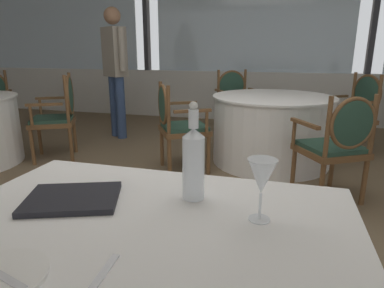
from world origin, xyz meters
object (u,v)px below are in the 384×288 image
Objects in this scene: water_bottle at (193,161)px; dining_chair_1_2 at (60,111)px; dining_chair_2_1 at (234,99)px; diner_person_0 at (115,65)px; menu_book at (73,198)px; dining_chair_2_0 at (356,109)px; side_plate at (0,277)px; dining_chair_2_2 at (176,121)px; dining_chair_2_3 at (338,141)px; wine_glass at (262,178)px.

water_bottle is 0.34× the size of dining_chair_1_2.
dining_chair_2_1 is 1.71m from diner_person_0.
dining_chair_2_0 reaches higher than menu_book.
water_bottle is at bearing 59.82° from side_plate.
dining_chair_1_2 is 1.40m from dining_chair_2_2.
dining_chair_2_2 reaches higher than side_plate.
dining_chair_2_0 is 2.16m from dining_chair_2_2.
side_plate is 0.61m from water_bottle.
dining_chair_1_2 is 1.06× the size of dining_chair_2_2.
dining_chair_2_1 is 2.16m from dining_chair_2_3.
dining_chair_2_1 is at bearing 137.26° from diner_person_0.
side_plate is at bearing 125.41° from dining_chair_2_3.
water_bottle is at bearing -101.33° from dining_chair_2_2.
diner_person_0 is (-1.71, 3.81, 0.27)m from side_plate.
water_bottle is at bearing -1.31° from menu_book.
menu_book is 2.96m from dining_chair_1_2.
wine_glass is 0.20× the size of dining_chair_1_2.
menu_book is 2.34m from dining_chair_2_2.
dining_chair_2_3 is at bearing 75.63° from wine_glass.
dining_chair_2_2 is (1.40, -0.06, -0.02)m from dining_chair_1_2.
dining_chair_1_2 is at bearing -82.13° from dining_chair_2_1.
wine_glass is 0.62m from menu_book.
diner_person_0 is (0.16, 1.07, 0.46)m from dining_chair_1_2.
water_bottle is 0.34× the size of dining_chair_2_0.
wine_glass is at bearing -17.16° from menu_book.
water_bottle reaches higher than dining_chair_2_1.
menu_book is 0.32× the size of dining_chair_2_2.
dining_chair_1_2 is (-1.87, 2.74, -0.19)m from side_plate.
menu_book is 0.17× the size of diner_person_0.
dining_chair_2_2 is 1.53m from dining_chair_2_3.
diner_person_0 reaches higher than dining_chair_2_0.
dining_chair_2_0 is at bearing 75.66° from wine_glass.
dining_chair_2_3 is (1.11, -1.85, -0.03)m from dining_chair_2_1.
dining_chair_2_1 is 0.54× the size of diner_person_0.
side_plate is at bearing -111.02° from dining_chair_2_2.
dining_chair_1_2 is at bearing 124.31° from side_plate.
water_bottle is at bearing -24.66° from dining_chair_2_1.
wine_glass is at bearing 44.78° from dining_chair_2_0.
water_bottle is at bearing 106.04° from dining_chair_1_2.
diner_person_0 reaches higher than dining_chair_2_2.
dining_chair_1_2 is (-1.79, 2.35, -0.20)m from menu_book.
dining_chair_2_1 is at bearing 0.00° from dining_chair_2_3.
wine_glass is (0.23, -0.10, 0.00)m from water_bottle.
dining_chair_2_3 is at bearing 39.76° from menu_book.
dining_chair_1_2 is 2.27m from dining_chair_2_1.
dining_chair_2_1 is 1.05× the size of dining_chair_2_2.
wine_glass is 0.20× the size of dining_chair_2_0.
diner_person_0 is at bearing -126.84° from dining_chair_1_2.
wine_glass is 0.11× the size of diner_person_0.
dining_chair_2_2 is (-0.47, 2.68, -0.22)m from side_plate.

